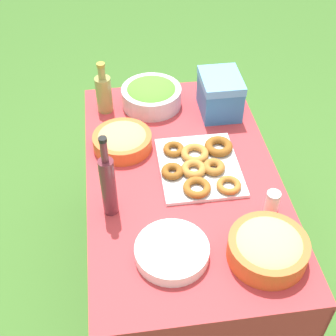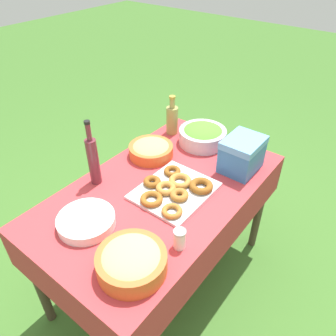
{
  "view_description": "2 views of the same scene",
  "coord_description": "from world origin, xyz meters",
  "px_view_note": "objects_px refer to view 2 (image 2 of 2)",
  "views": [
    {
      "loc": [
        -1.38,
        0.25,
        2.11
      ],
      "look_at": [
        -0.04,
        0.07,
        0.83
      ],
      "focal_mm": 50.0,
      "sensor_mm": 36.0,
      "label": 1
    },
    {
      "loc": [
        -1.0,
        -0.83,
        1.85
      ],
      "look_at": [
        0.06,
        0.0,
        0.85
      ],
      "focal_mm": 35.0,
      "sensor_mm": 36.0,
      "label": 2
    }
  ],
  "objects_px": {
    "salad_bowl": "(203,135)",
    "pasta_bowl": "(132,261)",
    "wine_bottle": "(93,159)",
    "cooler_box": "(242,154)",
    "plate_stack": "(86,221)",
    "olive_oil_bottle": "(172,119)",
    "donut_platter": "(175,189)",
    "bread_bowl": "(151,149)"
  },
  "relations": [
    {
      "from": "donut_platter",
      "to": "cooler_box",
      "type": "height_order",
      "value": "cooler_box"
    },
    {
      "from": "plate_stack",
      "to": "olive_oil_bottle",
      "type": "relative_size",
      "value": 1.02
    },
    {
      "from": "pasta_bowl",
      "to": "cooler_box",
      "type": "relative_size",
      "value": 1.23
    },
    {
      "from": "plate_stack",
      "to": "bread_bowl",
      "type": "height_order",
      "value": "bread_bowl"
    },
    {
      "from": "olive_oil_bottle",
      "to": "cooler_box",
      "type": "height_order",
      "value": "olive_oil_bottle"
    },
    {
      "from": "plate_stack",
      "to": "olive_oil_bottle",
      "type": "distance_m",
      "value": 0.92
    },
    {
      "from": "plate_stack",
      "to": "bread_bowl",
      "type": "bearing_deg",
      "value": 12.21
    },
    {
      "from": "donut_platter",
      "to": "wine_bottle",
      "type": "height_order",
      "value": "wine_bottle"
    },
    {
      "from": "salad_bowl",
      "to": "donut_platter",
      "type": "xyz_separation_m",
      "value": [
        -0.49,
        -0.15,
        -0.04
      ]
    },
    {
      "from": "plate_stack",
      "to": "donut_platter",
      "type": "bearing_deg",
      "value": -23.08
    },
    {
      "from": "salad_bowl",
      "to": "donut_platter",
      "type": "bearing_deg",
      "value": -162.88
    },
    {
      "from": "wine_bottle",
      "to": "pasta_bowl",
      "type": "bearing_deg",
      "value": -118.8
    },
    {
      "from": "pasta_bowl",
      "to": "cooler_box",
      "type": "bearing_deg",
      "value": -1.21
    },
    {
      "from": "pasta_bowl",
      "to": "olive_oil_bottle",
      "type": "bearing_deg",
      "value": 28.96
    },
    {
      "from": "pasta_bowl",
      "to": "plate_stack",
      "type": "bearing_deg",
      "value": 81.42
    },
    {
      "from": "donut_platter",
      "to": "bread_bowl",
      "type": "distance_m",
      "value": 0.36
    },
    {
      "from": "bread_bowl",
      "to": "cooler_box",
      "type": "bearing_deg",
      "value": -66.79
    },
    {
      "from": "donut_platter",
      "to": "plate_stack",
      "type": "distance_m",
      "value": 0.46
    },
    {
      "from": "salad_bowl",
      "to": "pasta_bowl",
      "type": "height_order",
      "value": "salad_bowl"
    },
    {
      "from": "salad_bowl",
      "to": "pasta_bowl",
      "type": "relative_size",
      "value": 1.04
    },
    {
      "from": "pasta_bowl",
      "to": "plate_stack",
      "type": "distance_m",
      "value": 0.33
    },
    {
      "from": "cooler_box",
      "to": "pasta_bowl",
      "type": "bearing_deg",
      "value": 178.79
    },
    {
      "from": "cooler_box",
      "to": "olive_oil_bottle",
      "type": "bearing_deg",
      "value": 81.24
    },
    {
      "from": "salad_bowl",
      "to": "olive_oil_bottle",
      "type": "relative_size",
      "value": 1.13
    },
    {
      "from": "pasta_bowl",
      "to": "cooler_box",
      "type": "xyz_separation_m",
      "value": [
        0.86,
        -0.02,
        0.04
      ]
    },
    {
      "from": "bread_bowl",
      "to": "cooler_box",
      "type": "height_order",
      "value": "cooler_box"
    },
    {
      "from": "olive_oil_bottle",
      "to": "cooler_box",
      "type": "relative_size",
      "value": 1.12
    },
    {
      "from": "salad_bowl",
      "to": "donut_platter",
      "type": "height_order",
      "value": "salad_bowl"
    },
    {
      "from": "donut_platter",
      "to": "wine_bottle",
      "type": "bearing_deg",
      "value": 115.62
    },
    {
      "from": "olive_oil_bottle",
      "to": "bread_bowl",
      "type": "bearing_deg",
      "value": -167.4
    },
    {
      "from": "pasta_bowl",
      "to": "donut_platter",
      "type": "xyz_separation_m",
      "value": [
        0.47,
        0.15,
        -0.03
      ]
    },
    {
      "from": "cooler_box",
      "to": "salad_bowl",
      "type": "bearing_deg",
      "value": 72.92
    },
    {
      "from": "pasta_bowl",
      "to": "plate_stack",
      "type": "relative_size",
      "value": 1.07
    },
    {
      "from": "salad_bowl",
      "to": "plate_stack",
      "type": "height_order",
      "value": "salad_bowl"
    },
    {
      "from": "salad_bowl",
      "to": "olive_oil_bottle",
      "type": "height_order",
      "value": "olive_oil_bottle"
    },
    {
      "from": "bread_bowl",
      "to": "cooler_box",
      "type": "distance_m",
      "value": 0.52
    },
    {
      "from": "salad_bowl",
      "to": "olive_oil_bottle",
      "type": "distance_m",
      "value": 0.23
    },
    {
      "from": "salad_bowl",
      "to": "bread_bowl",
      "type": "distance_m",
      "value": 0.34
    },
    {
      "from": "plate_stack",
      "to": "wine_bottle",
      "type": "relative_size",
      "value": 0.72
    },
    {
      "from": "salad_bowl",
      "to": "cooler_box",
      "type": "height_order",
      "value": "cooler_box"
    },
    {
      "from": "wine_bottle",
      "to": "cooler_box",
      "type": "relative_size",
      "value": 1.59
    },
    {
      "from": "donut_platter",
      "to": "plate_stack",
      "type": "relative_size",
      "value": 1.57
    }
  ]
}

